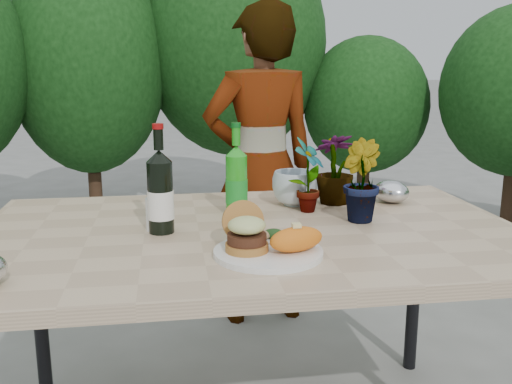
{
  "coord_description": "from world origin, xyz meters",
  "views": [
    {
      "loc": [
        -0.24,
        -1.6,
        1.23
      ],
      "look_at": [
        0.0,
        -0.08,
        0.88
      ],
      "focal_mm": 40.0,
      "sensor_mm": 36.0,
      "label": 1
    }
  ],
  "objects": [
    {
      "name": "patio_table",
      "position": [
        0.0,
        0.0,
        0.69
      ],
      "size": [
        1.6,
        1.0,
        0.75
      ],
      "color": "tan",
      "rests_on": "ground"
    },
    {
      "name": "shrub_hedge",
      "position": [
        0.13,
        1.6,
        1.16
      ],
      "size": [
        6.92,
        5.18,
        2.27
      ],
      "color": "#382316",
      "rests_on": "ground"
    },
    {
      "name": "dinner_plate",
      "position": [
        0.01,
        -0.24,
        0.76
      ],
      "size": [
        0.28,
        0.28,
        0.01
      ],
      "primitive_type": "cylinder",
      "color": "white",
      "rests_on": "patio_table"
    },
    {
      "name": "burger_stack",
      "position": [
        -0.05,
        -0.22,
        0.81
      ],
      "size": [
        0.11,
        0.16,
        0.11
      ],
      "color": "#B7722D",
      "rests_on": "dinner_plate"
    },
    {
      "name": "sweet_potato",
      "position": [
        0.07,
        -0.26,
        0.8
      ],
      "size": [
        0.17,
        0.12,
        0.06
      ],
      "primitive_type": "ellipsoid",
      "rotation": [
        0.0,
        0.0,
        0.35
      ],
      "color": "orange",
      "rests_on": "dinner_plate"
    },
    {
      "name": "grilled_veg",
      "position": [
        0.02,
        -0.15,
        0.78
      ],
      "size": [
        0.08,
        0.05,
        0.03
      ],
      "color": "olive",
      "rests_on": "dinner_plate"
    },
    {
      "name": "wine_bottle",
      "position": [
        -0.26,
        0.01,
        0.87
      ],
      "size": [
        0.08,
        0.08,
        0.31
      ],
      "rotation": [
        0.0,
        0.0,
        0.34
      ],
      "color": "black",
      "rests_on": "patio_table"
    },
    {
      "name": "sparkling_water",
      "position": [
        -0.02,
        0.18,
        0.86
      ],
      "size": [
        0.07,
        0.07,
        0.3
      ],
      "rotation": [
        0.0,
        0.0,
        -0.19
      ],
      "color": "#209A1C",
      "rests_on": "patio_table"
    },
    {
      "name": "plastic_cup",
      "position": [
        -0.27,
        0.04,
        0.8
      ],
      "size": [
        0.07,
        0.07,
        0.09
      ],
      "primitive_type": "cylinder",
      "color": "white",
      "rests_on": "patio_table"
    },
    {
      "name": "seedling_left",
      "position": [
        0.21,
        0.17,
        0.87
      ],
      "size": [
        0.15,
        0.16,
        0.25
      ],
      "primitive_type": "imported",
      "rotation": [
        0.0,
        0.0,
        0.87
      ],
      "color": "#29581E",
      "rests_on": "patio_table"
    },
    {
      "name": "seedling_mid",
      "position": [
        0.34,
        0.05,
        0.88
      ],
      "size": [
        0.13,
        0.15,
        0.25
      ],
      "primitive_type": "imported",
      "rotation": [
        0.0,
        0.0,
        1.72
      ],
      "color": "#295F20",
      "rests_on": "patio_table"
    },
    {
      "name": "seedling_right",
      "position": [
        0.33,
        0.27,
        0.87
      ],
      "size": [
        0.16,
        0.16,
        0.24
      ],
      "primitive_type": "imported",
      "rotation": [
        0.0,
        0.0,
        3.33
      ],
      "color": "#265F20",
      "rests_on": "patio_table"
    },
    {
      "name": "blue_bowl",
      "position": [
        0.19,
        0.27,
        0.81
      ],
      "size": [
        0.18,
        0.18,
        0.12
      ],
      "primitive_type": "imported",
      "rotation": [
        0.0,
        0.0,
        -0.24
      ],
      "color": "silver",
      "rests_on": "patio_table"
    },
    {
      "name": "foil_packet_right",
      "position": [
        0.53,
        0.25,
        0.79
      ],
      "size": [
        0.16,
        0.17,
        0.08
      ],
      "primitive_type": "ellipsoid",
      "rotation": [
        0.0,
        0.0,
        2.09
      ],
      "color": "silver",
      "rests_on": "patio_table"
    },
    {
      "name": "person",
      "position": [
        0.19,
        1.0,
        0.75
      ],
      "size": [
        0.59,
        0.43,
        1.5
      ],
      "primitive_type": "imported",
      "rotation": [
        0.0,
        0.0,
        3.28
      ],
      "color": "#A46652",
      "rests_on": "ground"
    }
  ]
}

